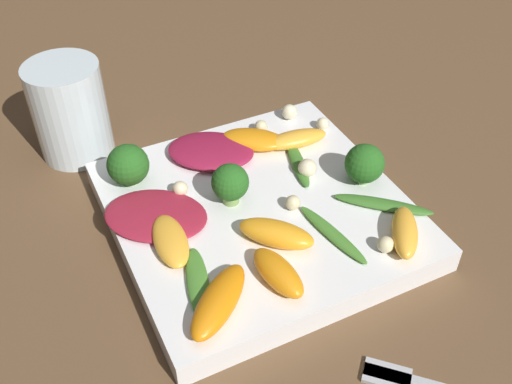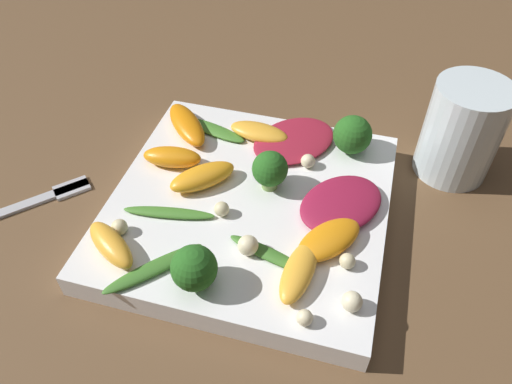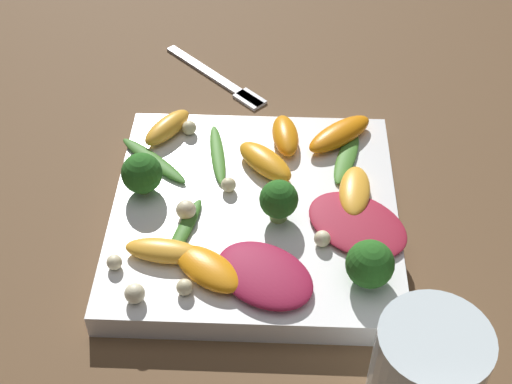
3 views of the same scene
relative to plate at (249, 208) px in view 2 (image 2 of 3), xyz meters
name	(u,v)px [view 2 (image 2 of 3)]	position (x,y,z in m)	size (l,w,h in m)	color
ground_plane	(250,216)	(0.00, 0.00, -0.01)	(2.40, 2.40, 0.00)	brown
plate	(249,208)	(0.00, 0.00, 0.00)	(0.26, 0.26, 0.03)	white
drinking_glass	(462,131)	(0.19, 0.13, 0.04)	(0.08, 0.08, 0.10)	silver
fork	(28,203)	(-0.22, -0.05, -0.01)	(0.12, 0.13, 0.01)	#B2B2B7
radicchio_leaf_0	(294,140)	(0.02, 0.09, 0.02)	(0.11, 0.12, 0.01)	maroon
radicchio_leaf_1	(341,203)	(0.09, 0.01, 0.02)	(0.10, 0.11, 0.01)	maroon
orange_segment_0	(299,271)	(0.06, -0.07, 0.02)	(0.03, 0.07, 0.02)	#FCAD33
orange_segment_1	(172,157)	(-0.09, 0.03, 0.02)	(0.06, 0.03, 0.02)	orange
orange_segment_2	(259,132)	(-0.02, 0.09, 0.02)	(0.07, 0.04, 0.01)	#FCAD33
orange_segment_3	(329,239)	(0.08, -0.04, 0.02)	(0.07, 0.07, 0.02)	orange
orange_segment_4	(187,124)	(-0.09, 0.08, 0.02)	(0.07, 0.08, 0.02)	orange
orange_segment_5	(111,245)	(-0.10, -0.09, 0.02)	(0.06, 0.05, 0.02)	#FCAD33
orange_segment_6	(202,177)	(-0.05, 0.01, 0.02)	(0.07, 0.07, 0.02)	orange
broccoli_floret_0	(352,135)	(0.08, 0.10, 0.03)	(0.04, 0.04, 0.04)	#84AD5B
broccoli_floret_1	(194,268)	(-0.02, -0.10, 0.03)	(0.04, 0.04, 0.04)	#7A9E51
broccoli_floret_2	(270,170)	(0.01, 0.02, 0.04)	(0.03, 0.03, 0.04)	#7A9E51
arugula_sprig_0	(169,213)	(-0.07, -0.04, 0.02)	(0.09, 0.03, 0.01)	#47842D
arugula_sprig_1	(268,254)	(0.03, -0.06, 0.02)	(0.08, 0.03, 0.01)	#3D7528
arugula_sprig_2	(154,268)	(-0.05, -0.10, 0.02)	(0.07, 0.08, 0.01)	#3D7528
arugula_sprig_3	(213,130)	(-0.07, 0.09, 0.02)	(0.08, 0.04, 0.01)	#47842D
macadamia_nut_0	(248,245)	(0.02, -0.06, 0.02)	(0.02, 0.02, 0.02)	beige
macadamia_nut_1	(305,318)	(0.08, -0.11, 0.02)	(0.01, 0.01, 0.01)	beige
macadamia_nut_2	(119,227)	(-0.10, -0.07, 0.02)	(0.01, 0.01, 0.01)	beige
macadamia_nut_3	(222,209)	(-0.02, -0.03, 0.02)	(0.01, 0.01, 0.01)	beige
macadamia_nut_4	(308,161)	(0.04, 0.06, 0.02)	(0.01, 0.01, 0.01)	beige
macadamia_nut_5	(352,302)	(0.11, -0.09, 0.02)	(0.02, 0.02, 0.02)	beige
macadamia_nut_6	(347,261)	(0.10, -0.05, 0.02)	(0.01, 0.01, 0.01)	beige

